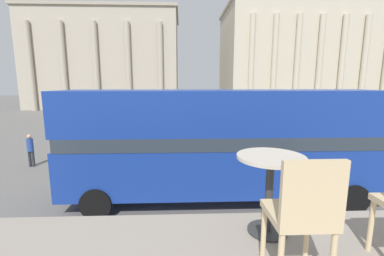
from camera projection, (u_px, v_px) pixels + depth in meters
The scene contains 11 objects.
double_decker_bus at pixel (222, 141), 9.48m from camera, with size 11.47×2.72×4.18m.
cafe_dining_table at pixel (270, 177), 2.30m from camera, with size 0.60×0.60×0.73m.
cafe_chair_0 at pixel (303, 213), 1.69m from camera, with size 0.40×0.40×0.91m.
plaza_building_left at pixel (108, 61), 48.87m from camera, with size 26.89×14.92×17.31m.
plaza_building_right at pixel (298, 58), 49.64m from camera, with size 28.62×17.07×18.52m.
traffic_light_near at pixel (138, 122), 14.07m from camera, with size 0.42×0.24×3.55m.
traffic_light_mid at pixel (272, 108), 22.43m from camera, with size 0.42×0.24×3.51m.
pedestrian_red at pixel (111, 118), 25.77m from camera, with size 0.32×0.32×1.83m.
pedestrian_olive at pixel (187, 108), 36.33m from camera, with size 0.32×0.32×1.71m.
pedestrian_yellow at pixel (260, 137), 17.11m from camera, with size 0.32×0.32×1.60m.
pedestrian_blue at pixel (30, 148), 13.68m from camera, with size 0.32×0.32×1.77m.
Camera 1 is at (-0.11, -2.51, 4.40)m, focal length 24.00 mm.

